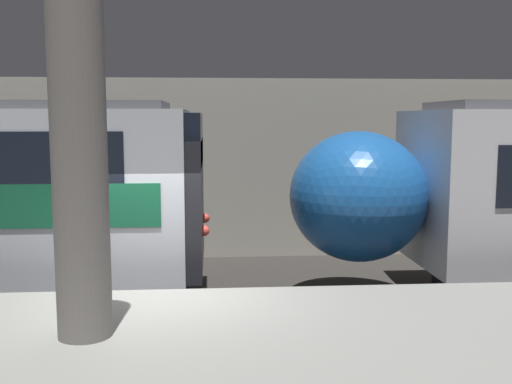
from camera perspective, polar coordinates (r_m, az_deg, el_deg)
ground_plane at (r=8.57m, az=-8.90°, el=-15.83°), size 120.00×120.00×0.00m
station_rear_barrier at (r=14.26m, az=-7.05°, el=2.18°), size 50.00×0.15×4.25m
support_pillar_near at (r=6.35m, az=-16.53°, el=4.78°), size 0.57×0.57×4.12m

